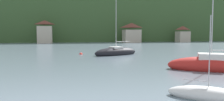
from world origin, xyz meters
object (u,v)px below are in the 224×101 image
object	(u,v)px
shore_building_westcentral	(45,32)
sailboat_mid_10	(211,65)
sailboat_near_9	(208,95)
mooring_buoy_near	(81,54)
shore_building_eastcentral	(183,34)
sailboat_far_3	(116,52)
shore_building_central	(132,33)

from	to	relation	value
shore_building_westcentral	sailboat_mid_10	bearing A→B (deg)	-73.20
sailboat_near_9	mooring_buoy_near	world-z (taller)	sailboat_near_9
shore_building_eastcentral	sailboat_far_3	xyz separation A→B (m)	(-41.76, -51.54, -2.89)
shore_building_westcentral	sailboat_far_3	world-z (taller)	sailboat_far_3
shore_building_westcentral	shore_building_central	bearing A→B (deg)	1.05
shore_building_westcentral	mooring_buoy_near	world-z (taller)	shore_building_westcentral
shore_building_eastcentral	sailboat_mid_10	distance (m)	78.26
shore_building_westcentral	sailboat_near_9	bearing A→B (deg)	-79.47
sailboat_near_9	mooring_buoy_near	distance (m)	29.04
shore_building_westcentral	shore_building_central	xyz separation A→B (m)	(34.31, 0.63, -0.26)
sailboat_far_3	sailboat_near_9	world-z (taller)	sailboat_far_3
sailboat_mid_10	mooring_buoy_near	world-z (taller)	sailboat_mid_10
shore_building_eastcentral	shore_building_central	bearing A→B (deg)	178.86
shore_building_westcentral	shore_building_eastcentral	xyz separation A→B (m)	(57.19, 0.18, -0.81)
mooring_buoy_near	sailboat_far_3	bearing A→B (deg)	-21.79
shore_building_eastcentral	mooring_buoy_near	xyz separation A→B (m)	(-47.52, -49.24, -3.35)
shore_building_eastcentral	mooring_buoy_near	bearing A→B (deg)	-133.98
mooring_buoy_near	shore_building_eastcentral	bearing A→B (deg)	46.02
shore_building_westcentral	shore_building_central	size ratio (longest dim) A/B	1.07
sailboat_near_9	sailboat_mid_10	xyz separation A→B (m)	(6.42, 8.63, 0.27)
shore_building_central	sailboat_far_3	distance (m)	55.43
shore_building_westcentral	shore_building_central	distance (m)	34.32
shore_building_westcentral	sailboat_far_3	size ratio (longest dim) A/B	0.69
shore_building_eastcentral	sailboat_near_9	world-z (taller)	shore_building_eastcentral
sailboat_far_3	mooring_buoy_near	world-z (taller)	sailboat_far_3
shore_building_central	sailboat_near_9	size ratio (longest dim) A/B	1.63
shore_building_central	mooring_buoy_near	distance (m)	55.60
sailboat_near_9	mooring_buoy_near	size ratio (longest dim) A/B	8.35
sailboat_far_3	sailboat_mid_10	size ratio (longest dim) A/B	1.21
shore_building_westcentral	sailboat_near_9	world-z (taller)	shore_building_westcentral
shore_building_central	shore_building_eastcentral	bearing A→B (deg)	-1.14
shore_building_central	sailboat_near_9	distance (m)	80.90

